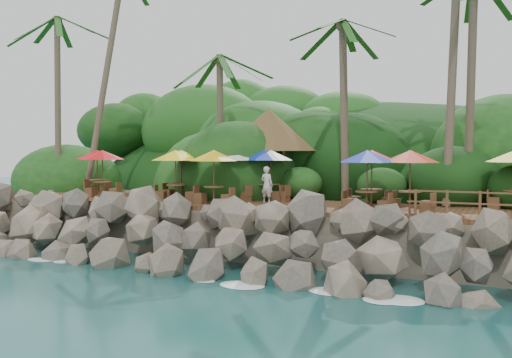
% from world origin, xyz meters
% --- Properties ---
extents(ground, '(140.00, 140.00, 0.00)m').
position_xyz_m(ground, '(0.00, 0.00, 0.00)').
color(ground, '#19514F').
rests_on(ground, ground).
extents(land_base, '(32.00, 25.20, 2.10)m').
position_xyz_m(land_base, '(0.00, 16.00, 1.05)').
color(land_base, gray).
rests_on(land_base, ground).
extents(jungle_hill, '(44.80, 28.00, 15.40)m').
position_xyz_m(jungle_hill, '(0.00, 23.50, 0.00)').
color(jungle_hill, '#143811').
rests_on(jungle_hill, ground).
extents(seawall, '(29.00, 4.00, 2.30)m').
position_xyz_m(seawall, '(0.00, 2.00, 1.15)').
color(seawall, gray).
rests_on(seawall, ground).
extents(terrace, '(26.00, 5.00, 0.20)m').
position_xyz_m(terrace, '(0.00, 6.00, 2.20)').
color(terrace, brown).
rests_on(terrace, land_base).
extents(jungle_foliage, '(44.00, 16.00, 12.00)m').
position_xyz_m(jungle_foliage, '(0.00, 15.00, 0.00)').
color(jungle_foliage, '#143811').
rests_on(jungle_foliage, ground).
extents(foam_line, '(25.20, 0.80, 0.06)m').
position_xyz_m(foam_line, '(0.00, 0.30, 0.03)').
color(foam_line, white).
rests_on(foam_line, ground).
extents(palapa, '(5.22, 5.22, 4.60)m').
position_xyz_m(palapa, '(-0.90, 9.53, 5.79)').
color(palapa, brown).
rests_on(palapa, ground).
extents(dining_clusters, '(22.95, 5.34, 2.44)m').
position_xyz_m(dining_clusters, '(0.08, 5.82, 4.32)').
color(dining_clusters, brown).
rests_on(dining_clusters, terrace).
extents(railing, '(6.10, 0.10, 1.00)m').
position_xyz_m(railing, '(10.31, 3.65, 2.91)').
color(railing, brown).
rests_on(railing, terrace).
extents(waiter, '(0.68, 0.51, 1.70)m').
position_xyz_m(waiter, '(0.56, 5.97, 3.15)').
color(waiter, silver).
rests_on(waiter, terrace).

